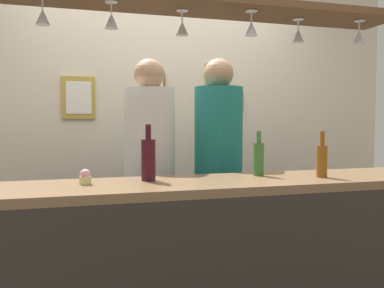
% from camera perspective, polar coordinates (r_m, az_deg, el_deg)
% --- Properties ---
extents(back_wall, '(4.40, 0.06, 2.60)m').
position_cam_1_polar(back_wall, '(3.65, -4.45, 2.52)').
color(back_wall, beige).
rests_on(back_wall, ground_plane).
extents(bar_counter, '(2.70, 0.55, 1.02)m').
position_cam_1_polar(bar_counter, '(2.20, 4.59, -14.05)').
color(bar_counter, brown).
rests_on(bar_counter, ground_plane).
extents(overhead_glass_rack, '(2.20, 0.36, 0.04)m').
position_cam_1_polar(overhead_glass_rack, '(2.38, 2.87, 18.01)').
color(overhead_glass_rack, brown).
extents(hanging_wineglass_far_left, '(0.07, 0.07, 0.13)m').
position_cam_1_polar(hanging_wineglass_far_left, '(2.21, -19.52, 15.99)').
color(hanging_wineglass_far_left, silver).
rests_on(hanging_wineglass_far_left, overhead_glass_rack).
extents(hanging_wineglass_left, '(0.07, 0.07, 0.13)m').
position_cam_1_polar(hanging_wineglass_left, '(2.21, -10.83, 16.12)').
color(hanging_wineglass_left, silver).
rests_on(hanging_wineglass_left, overhead_glass_rack).
extents(hanging_wineglass_center_left, '(0.07, 0.07, 0.13)m').
position_cam_1_polar(hanging_wineglass_center_left, '(2.33, -1.33, 15.47)').
color(hanging_wineglass_center_left, silver).
rests_on(hanging_wineglass_center_left, overhead_glass_rack).
extents(hanging_wineglass_center, '(0.07, 0.07, 0.13)m').
position_cam_1_polar(hanging_wineglass_center, '(2.36, 8.01, 15.29)').
color(hanging_wineglass_center, silver).
rests_on(hanging_wineglass_center, overhead_glass_rack).
extents(hanging_wineglass_center_right, '(0.07, 0.07, 0.13)m').
position_cam_1_polar(hanging_wineglass_center_right, '(2.60, 14.14, 14.10)').
color(hanging_wineglass_center_right, silver).
rests_on(hanging_wineglass_center_right, overhead_glass_rack).
extents(hanging_wineglass_right, '(0.07, 0.07, 0.13)m').
position_cam_1_polar(hanging_wineglass_right, '(2.74, 21.63, 13.39)').
color(hanging_wineglass_right, silver).
rests_on(hanging_wineglass_right, overhead_glass_rack).
extents(person_left_white_patterned_shirt, '(0.34, 0.34, 1.75)m').
position_cam_1_polar(person_left_white_patterned_shirt, '(2.87, -5.71, -2.44)').
color(person_left_white_patterned_shirt, '#2D334C').
rests_on(person_left_white_patterned_shirt, ground_plane).
extents(person_middle_teal_shirt, '(0.34, 0.34, 1.78)m').
position_cam_1_polar(person_middle_teal_shirt, '(3.00, 3.58, -1.92)').
color(person_middle_teal_shirt, '#2D334C').
rests_on(person_middle_teal_shirt, ground_plane).
extents(bottle_wine_dark_red, '(0.08, 0.08, 0.30)m').
position_cam_1_polar(bottle_wine_dark_red, '(2.25, -5.91, -1.97)').
color(bottle_wine_dark_red, '#380F19').
rests_on(bottle_wine_dark_red, bar_counter).
extents(bottle_beer_amber_tall, '(0.06, 0.06, 0.26)m').
position_cam_1_polar(bottle_beer_amber_tall, '(2.49, 17.15, -2.03)').
color(bottle_beer_amber_tall, brown).
rests_on(bottle_beer_amber_tall, bar_counter).
extents(bottle_beer_green_import, '(0.06, 0.06, 0.26)m').
position_cam_1_polar(bottle_beer_green_import, '(2.48, 8.99, -1.86)').
color(bottle_beer_green_import, '#336B2D').
rests_on(bottle_beer_green_import, bar_counter).
extents(cupcake, '(0.06, 0.06, 0.08)m').
position_cam_1_polar(cupcake, '(2.18, -14.22, -4.39)').
color(cupcake, beige).
rests_on(cupcake, bar_counter).
extents(picture_frame_caricature, '(0.26, 0.02, 0.34)m').
position_cam_1_polar(picture_frame_caricature, '(3.53, -15.06, 6.07)').
color(picture_frame_caricature, '#B29338').
rests_on(picture_frame_caricature, back_wall).
extents(picture_frame_crest, '(0.18, 0.02, 0.26)m').
position_cam_1_polar(picture_frame_crest, '(3.61, -5.04, 7.44)').
color(picture_frame_crest, brown).
rests_on(picture_frame_crest, back_wall).
extents(picture_frame_upper_small, '(0.22, 0.02, 0.18)m').
position_cam_1_polar(picture_frame_upper_small, '(3.77, 3.47, 9.42)').
color(picture_frame_upper_small, '#B29338').
rests_on(picture_frame_upper_small, back_wall).
extents(picture_frame_lower_pair, '(0.30, 0.02, 0.18)m').
position_cam_1_polar(picture_frame_lower_pair, '(3.78, 4.80, 5.69)').
color(picture_frame_lower_pair, brown).
rests_on(picture_frame_lower_pair, back_wall).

